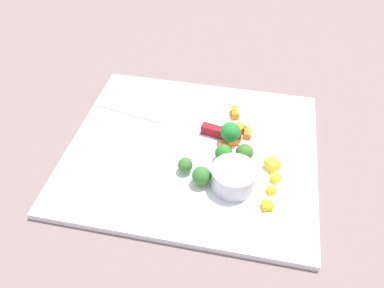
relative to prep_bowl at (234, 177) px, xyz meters
name	(u,v)px	position (x,y,z in m)	size (l,w,h in m)	color
ground_plane	(192,153)	(0.08, -0.07, -0.03)	(4.00, 4.00, 0.00)	#745F5E
cutting_board	(192,150)	(0.08, -0.07, -0.02)	(0.44, 0.38, 0.01)	white
prep_bowl	(234,177)	(0.00, 0.00, 0.00)	(0.07, 0.07, 0.04)	#B9B3BF
chef_knife	(193,126)	(0.09, -0.12, -0.01)	(0.30, 0.07, 0.02)	silver
carrot_dice_0	(247,130)	(-0.01, -0.13, -0.01)	(0.01, 0.01, 0.01)	orange
carrot_dice_1	(248,134)	(-0.01, -0.12, -0.01)	(0.01, 0.02, 0.01)	orange
carrot_dice_2	(234,110)	(0.02, -0.18, -0.01)	(0.02, 0.01, 0.01)	orange
carrot_dice_3	(239,128)	(0.00, -0.13, -0.01)	(0.02, 0.02, 0.01)	orange
carrot_dice_4	(223,145)	(0.03, -0.08, -0.01)	(0.01, 0.01, 0.01)	orange
carrot_dice_5	(232,140)	(0.01, -0.10, -0.01)	(0.02, 0.02, 0.01)	orange
carrot_dice_6	(235,115)	(0.02, -0.17, -0.01)	(0.01, 0.01, 0.01)	orange
carrot_dice_7	(230,134)	(0.02, -0.11, -0.01)	(0.01, 0.02, 0.02)	orange
pepper_dice_0	(276,178)	(-0.07, -0.02, -0.01)	(0.01, 0.01, 0.01)	yellow
pepper_dice_1	(271,190)	(-0.06, 0.00, -0.01)	(0.01, 0.01, 0.01)	yellow
pepper_dice_2	(272,164)	(-0.06, -0.05, -0.01)	(0.02, 0.02, 0.02)	yellow
pepper_dice_3	(231,161)	(0.01, -0.05, -0.01)	(0.01, 0.01, 0.01)	yellow
pepper_dice_4	(267,205)	(-0.06, 0.04, -0.01)	(0.01, 0.02, 0.01)	yellow
broccoli_floret_0	(231,132)	(0.02, -0.10, 0.00)	(0.04, 0.04, 0.04)	#8AC255
broccoli_floret_1	(244,153)	(-0.01, -0.06, 0.00)	(0.03, 0.03, 0.03)	#8DB164
broccoli_floret_2	(224,153)	(0.02, -0.05, 0.00)	(0.03, 0.03, 0.03)	#8CAE61
broccoli_floret_3	(186,165)	(0.08, -0.01, 0.00)	(0.03, 0.03, 0.03)	#8DB957
broccoli_floret_4	(201,176)	(0.05, 0.01, 0.00)	(0.03, 0.03, 0.03)	#8FB355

